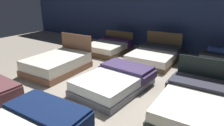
{
  "coord_description": "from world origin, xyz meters",
  "views": [
    {
      "loc": [
        2.73,
        -4.04,
        2.49
      ],
      "look_at": [
        -0.37,
        0.47,
        0.53
      ],
      "focal_mm": 31.72,
      "sensor_mm": 36.0,
      "label": 1
    }
  ],
  "objects_px": {
    "bed_3": "(58,63)",
    "bed_8": "(220,67)",
    "bed_7": "(155,55)",
    "bed_6": "(109,47)",
    "bed_5": "(199,104)",
    "bed_4": "(115,81)"
  },
  "relations": [
    {
      "from": "bed_3",
      "to": "bed_8",
      "type": "bearing_deg",
      "value": 28.43
    },
    {
      "from": "bed_7",
      "to": "bed_6",
      "type": "bearing_deg",
      "value": 176.64
    },
    {
      "from": "bed_5",
      "to": "bed_8",
      "type": "relative_size",
      "value": 1.11
    },
    {
      "from": "bed_4",
      "to": "bed_8",
      "type": "height_order",
      "value": "bed_8"
    },
    {
      "from": "bed_6",
      "to": "bed_8",
      "type": "distance_m",
      "value": 4.43
    },
    {
      "from": "bed_7",
      "to": "bed_8",
      "type": "xyz_separation_m",
      "value": [
        2.25,
        -0.04,
        0.02
      ]
    },
    {
      "from": "bed_4",
      "to": "bed_5",
      "type": "distance_m",
      "value": 2.14
    },
    {
      "from": "bed_4",
      "to": "bed_3",
      "type": "bearing_deg",
      "value": -177.07
    },
    {
      "from": "bed_7",
      "to": "bed_3",
      "type": "bearing_deg",
      "value": -131.44
    },
    {
      "from": "bed_5",
      "to": "bed_6",
      "type": "xyz_separation_m",
      "value": [
        -4.36,
        2.79,
        -0.01
      ]
    },
    {
      "from": "bed_4",
      "to": "bed_8",
      "type": "distance_m",
      "value": 3.55
    },
    {
      "from": "bed_8",
      "to": "bed_6",
      "type": "bearing_deg",
      "value": 178.13
    },
    {
      "from": "bed_5",
      "to": "bed_7",
      "type": "xyz_separation_m",
      "value": [
        -2.18,
        2.76,
        -0.01
      ]
    },
    {
      "from": "bed_4",
      "to": "bed_7",
      "type": "xyz_separation_m",
      "value": [
        -0.03,
        2.81,
        -0.01
      ]
    },
    {
      "from": "bed_4",
      "to": "bed_8",
      "type": "bearing_deg",
      "value": 54.42
    },
    {
      "from": "bed_3",
      "to": "bed_4",
      "type": "bearing_deg",
      "value": -3.29
    },
    {
      "from": "bed_3",
      "to": "bed_6",
      "type": "height_order",
      "value": "bed_3"
    },
    {
      "from": "bed_6",
      "to": "bed_7",
      "type": "xyz_separation_m",
      "value": [
        2.18,
        -0.03,
        0.0
      ]
    },
    {
      "from": "bed_5",
      "to": "bed_3",
      "type": "bearing_deg",
      "value": 178.18
    },
    {
      "from": "bed_8",
      "to": "bed_5",
      "type": "bearing_deg",
      "value": -92.62
    },
    {
      "from": "bed_3",
      "to": "bed_5",
      "type": "height_order",
      "value": "bed_3"
    },
    {
      "from": "bed_6",
      "to": "bed_5",
      "type": "bearing_deg",
      "value": -34.66
    }
  ]
}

